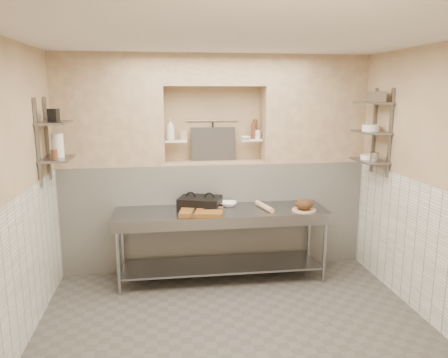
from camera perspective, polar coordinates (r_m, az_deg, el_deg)
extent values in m
cube|color=#47433F|center=(4.67, 1.49, -19.39)|extent=(4.00, 3.90, 0.10)
cube|color=silver|center=(4.04, 1.72, 18.68)|extent=(4.00, 3.90, 0.10)
cube|color=tan|center=(4.29, -26.56, -2.47)|extent=(0.10, 3.90, 2.80)
cube|color=tan|center=(4.89, 26.02, -0.83)|extent=(0.10, 3.90, 2.80)
cube|color=tan|center=(6.06, -1.56, 2.50)|extent=(4.00, 0.10, 2.80)
cube|color=tan|center=(2.27, 10.30, -13.25)|extent=(4.00, 0.10, 2.80)
cube|color=white|center=(5.97, -1.25, -4.52)|extent=(4.00, 0.40, 1.40)
cube|color=tan|center=(5.81, -1.29, 2.22)|extent=(1.30, 0.40, 0.02)
cube|color=tan|center=(5.74, -14.72, 8.66)|extent=(1.35, 0.40, 1.40)
cube|color=tan|center=(6.05, 11.41, 8.93)|extent=(1.35, 0.40, 1.40)
cube|color=tan|center=(5.75, -1.34, 14.02)|extent=(1.30, 0.40, 0.40)
cube|color=white|center=(4.47, -25.01, -11.20)|extent=(0.02, 3.90, 1.40)
cube|color=white|center=(5.04, 24.75, -8.66)|extent=(0.02, 3.90, 1.40)
cube|color=white|center=(5.74, -6.28, 4.95)|extent=(0.28, 0.16, 0.02)
cube|color=white|center=(5.85, 3.59, 5.13)|extent=(0.28, 0.16, 0.02)
cylinder|color=gray|center=(5.92, -1.50, 7.64)|extent=(0.70, 0.02, 0.02)
cylinder|color=black|center=(5.92, -1.47, 5.99)|extent=(0.02, 0.02, 0.30)
cube|color=#383330|center=(5.88, -1.41, 4.59)|extent=(0.60, 0.08, 0.45)
cube|color=slate|center=(5.39, -22.06, 4.84)|extent=(0.03, 0.03, 0.95)
cube|color=slate|center=(5.00, -23.14, 4.31)|extent=(0.03, 0.03, 0.95)
cube|color=slate|center=(5.19, -20.97, 2.47)|extent=(0.30, 0.50, 0.02)
cube|color=slate|center=(5.15, -21.28, 6.87)|extent=(0.30, 0.50, 0.03)
cube|color=slate|center=(5.86, 18.99, 6.01)|extent=(0.03, 0.03, 1.05)
cube|color=slate|center=(5.50, 20.87, 5.57)|extent=(0.03, 0.03, 1.05)
cube|color=slate|center=(5.66, 18.45, 2.30)|extent=(0.30, 0.50, 0.02)
cube|color=slate|center=(5.62, 18.68, 5.82)|extent=(0.30, 0.50, 0.02)
cube|color=slate|center=(5.60, 18.91, 9.39)|extent=(0.30, 0.50, 0.03)
cube|color=gray|center=(5.40, -0.33, -4.27)|extent=(2.60, 0.70, 0.04)
cube|color=gray|center=(5.63, -0.32, -11.14)|extent=(2.45, 0.60, 0.03)
cube|color=gray|center=(5.10, 0.18, -5.91)|extent=(2.60, 0.02, 0.12)
cylinder|color=gray|center=(5.25, -13.63, -10.25)|extent=(0.04, 0.04, 0.86)
cylinder|color=gray|center=(5.79, -13.10, -8.14)|extent=(0.04, 0.04, 0.86)
cylinder|color=gray|center=(5.57, 13.00, -8.94)|extent=(0.04, 0.04, 0.86)
cylinder|color=gray|center=(6.08, 11.05, -7.10)|extent=(0.04, 0.04, 0.86)
cube|color=black|center=(5.49, -3.15, -3.31)|extent=(0.60, 0.51, 0.09)
cube|color=black|center=(5.47, -3.16, -2.61)|extent=(0.60, 0.51, 0.05)
cube|color=brown|center=(5.23, -2.94, -4.32)|extent=(0.56, 0.44, 0.05)
cube|color=gray|center=(5.25, -1.22, -3.95)|extent=(0.28, 0.06, 0.01)
cylinder|color=gray|center=(5.12, -3.97, -4.26)|extent=(0.09, 0.28, 0.03)
imported|color=white|center=(5.57, 0.58, -3.29)|extent=(0.27, 0.27, 0.05)
cylinder|color=tan|center=(5.45, 5.28, -3.60)|extent=(0.16, 0.43, 0.06)
cylinder|color=tan|center=(5.44, 10.38, -4.01)|extent=(0.29, 0.29, 0.02)
ellipsoid|color=#4C2D19|center=(5.43, 10.41, -3.26)|extent=(0.22, 0.22, 0.13)
imported|color=white|center=(5.70, -7.02, 6.44)|extent=(0.13, 0.13, 0.28)
cube|color=tan|center=(5.74, -5.30, 5.74)|extent=(0.08, 0.08, 0.13)
imported|color=white|center=(5.79, 2.84, 5.40)|extent=(0.17, 0.17, 0.04)
cylinder|color=brown|center=(5.86, 3.89, 6.34)|extent=(0.06, 0.06, 0.22)
cylinder|color=brown|center=(5.89, 4.08, 6.55)|extent=(0.06, 0.06, 0.26)
cylinder|color=white|center=(5.85, 4.44, 5.81)|extent=(0.07, 0.07, 0.12)
cylinder|color=white|center=(5.24, -20.91, 4.14)|extent=(0.13, 0.13, 0.26)
cylinder|color=brown|center=(5.07, -21.29, 3.01)|extent=(0.07, 0.07, 0.11)
cube|color=black|center=(5.13, -21.38, 7.77)|extent=(0.12, 0.12, 0.14)
cylinder|color=white|center=(5.69, 18.28, 2.77)|extent=(0.18, 0.18, 0.05)
cylinder|color=gray|center=(5.54, 19.03, 2.77)|extent=(0.11, 0.11, 0.11)
cylinder|color=white|center=(5.63, 18.62, 6.36)|extent=(0.21, 0.21, 0.08)
cube|color=gray|center=(5.54, 19.24, 10.13)|extent=(0.16, 0.20, 0.13)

